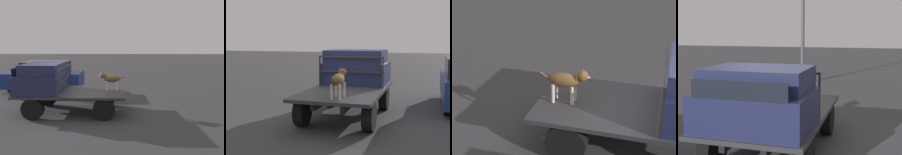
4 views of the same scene
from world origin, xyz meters
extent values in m
plane|color=#38383A|center=(0.00, 0.00, 0.00)|extent=(80.00, 80.00, 0.00)
cylinder|color=black|center=(1.18, 0.84, 0.37)|extent=(0.73, 0.24, 0.73)
cylinder|color=black|center=(1.18, -0.84, 0.37)|extent=(0.73, 0.24, 0.73)
cylinder|color=black|center=(-1.18, 0.84, 0.37)|extent=(0.73, 0.24, 0.73)
cylinder|color=black|center=(-1.18, -0.84, 0.37)|extent=(0.73, 0.24, 0.73)
cube|color=black|center=(0.00, 0.35, 0.62)|extent=(3.51, 0.10, 0.18)
cube|color=black|center=(0.00, -0.35, 0.62)|extent=(3.51, 0.10, 0.18)
cube|color=#2D2D30|center=(0.00, 0.00, 0.75)|extent=(3.82, 1.99, 0.08)
cube|color=#1E2347|center=(1.12, 0.00, 1.11)|extent=(1.48, 1.87, 0.63)
cube|color=#1E2347|center=(1.01, 0.00, 1.62)|extent=(1.26, 1.72, 0.39)
cube|color=black|center=(1.85, 0.00, 1.56)|extent=(0.02, 1.54, 0.29)
cube|color=#2D2D30|center=(0.31, 0.92, 1.23)|extent=(0.04, 0.04, 0.87)
cube|color=#2D2D30|center=(0.31, -0.92, 1.23)|extent=(0.04, 0.04, 0.87)
cube|color=#2D2D30|center=(0.31, 0.00, 1.64)|extent=(0.04, 1.83, 0.04)
cube|color=#2D2D30|center=(0.31, 0.00, 1.23)|extent=(0.04, 1.83, 0.04)
cylinder|color=beige|center=(-1.25, -0.06, 0.97)|extent=(0.06, 0.06, 0.35)
cylinder|color=beige|center=(-1.25, -0.25, 0.97)|extent=(0.06, 0.06, 0.35)
cylinder|color=beige|center=(-1.62, -0.06, 0.97)|extent=(0.06, 0.06, 0.35)
cylinder|color=beige|center=(-1.62, -0.25, 0.97)|extent=(0.06, 0.06, 0.35)
ellipsoid|color=brown|center=(-1.43, -0.15, 1.23)|extent=(0.59, 0.26, 0.26)
sphere|color=beige|center=(-1.27, -0.15, 1.18)|extent=(0.12, 0.12, 0.12)
cylinder|color=brown|center=(-1.19, -0.15, 1.30)|extent=(0.19, 0.14, 0.18)
sphere|color=brown|center=(-1.08, -0.15, 1.35)|extent=(0.20, 0.20, 0.20)
cone|color=beige|center=(-1.00, -0.15, 1.33)|extent=(0.11, 0.11, 0.11)
cone|color=brown|center=(-1.09, -0.10, 1.44)|extent=(0.06, 0.08, 0.10)
cone|color=brown|center=(-1.09, -0.21, 1.44)|extent=(0.06, 0.08, 0.10)
cylinder|color=brown|center=(-1.78, -0.15, 1.26)|extent=(0.25, 0.04, 0.17)
cylinder|color=black|center=(3.48, -2.67, 0.30)|extent=(0.60, 0.20, 0.60)
cylinder|color=black|center=(3.48, -4.25, 0.30)|extent=(0.60, 0.20, 0.60)
cylinder|color=black|center=(0.99, -2.67, 0.30)|extent=(0.60, 0.20, 0.60)
cylinder|color=black|center=(0.99, -4.25, 0.30)|extent=(0.60, 0.20, 0.60)
cube|color=navy|center=(2.23, -3.46, 0.64)|extent=(4.01, 1.86, 0.77)
cube|color=#1E232B|center=(2.03, -3.46, 1.30)|extent=(2.21, 1.67, 0.56)
camera|label=1|loc=(-1.61, 7.77, 2.56)|focal=35.00mm
camera|label=2|loc=(-8.16, -2.16, 2.15)|focal=50.00mm
camera|label=3|loc=(0.36, -6.10, 4.05)|focal=60.00mm
camera|label=4|loc=(5.92, 1.96, 2.42)|focal=50.00mm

